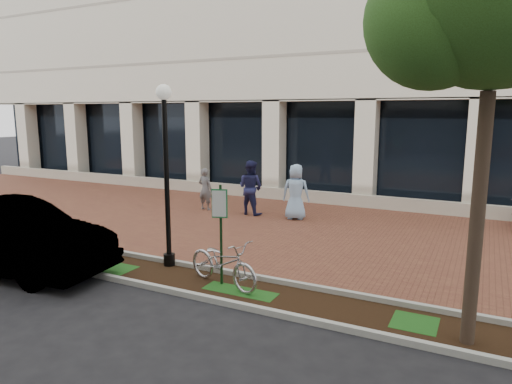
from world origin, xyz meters
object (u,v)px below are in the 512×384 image
at_px(parking_sign, 221,221).
at_px(lamppost, 166,166).
at_px(pedestrian_left, 205,189).
at_px(pedestrian_mid, 251,188).
at_px(locked_bicycle, 223,262).
at_px(sedan_near_curb, 9,237).
at_px(pedestrian_right, 296,192).

bearing_deg(parking_sign, lamppost, 144.66).
height_order(lamppost, pedestrian_left, lamppost).
bearing_deg(pedestrian_mid, parking_sign, 120.11).
relative_size(parking_sign, locked_bicycle, 1.10).
distance_m(pedestrian_left, pedestrian_mid, 1.92).
bearing_deg(pedestrian_mid, locked_bicycle, 120.54).
bearing_deg(pedestrian_left, sedan_near_curb, 90.80).
xyz_separation_m(lamppost, pedestrian_right, (0.91, 5.97, -1.48)).
xyz_separation_m(pedestrian_mid, pedestrian_right, (1.77, 0.01, -0.02)).
bearing_deg(sedan_near_curb, pedestrian_mid, -21.71).
relative_size(parking_sign, lamppost, 0.51).
xyz_separation_m(locked_bicycle, pedestrian_left, (-4.64, 6.41, 0.28)).
relative_size(parking_sign, pedestrian_mid, 1.10).
bearing_deg(pedestrian_right, lamppost, 70.55).
height_order(lamppost, pedestrian_mid, lamppost).
bearing_deg(locked_bicycle, pedestrian_mid, 39.20).
xyz_separation_m(locked_bicycle, pedestrian_right, (-0.95, 6.51, 0.45)).
xyz_separation_m(parking_sign, pedestrian_mid, (-2.66, 6.48, -0.42)).
xyz_separation_m(parking_sign, sedan_near_curb, (-4.85, -1.50, -0.58)).
bearing_deg(sedan_near_curb, parking_sign, -79.18).
bearing_deg(locked_bicycle, lamppost, 90.37).
relative_size(lamppost, pedestrian_mid, 2.18).
height_order(lamppost, sedan_near_curb, lamppost).
relative_size(pedestrian_mid, pedestrian_right, 1.02).
relative_size(locked_bicycle, pedestrian_left, 1.24).
bearing_deg(pedestrian_left, pedestrian_right, -175.64).
xyz_separation_m(locked_bicycle, sedan_near_curb, (-4.92, -1.47, 0.31)).
distance_m(lamppost, pedestrian_right, 6.22).
distance_m(locked_bicycle, sedan_near_curb, 5.14).
xyz_separation_m(lamppost, locked_bicycle, (1.86, -0.54, -1.92)).
distance_m(pedestrian_left, pedestrian_right, 3.69).
xyz_separation_m(parking_sign, lamppost, (-1.79, 0.51, 1.03)).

